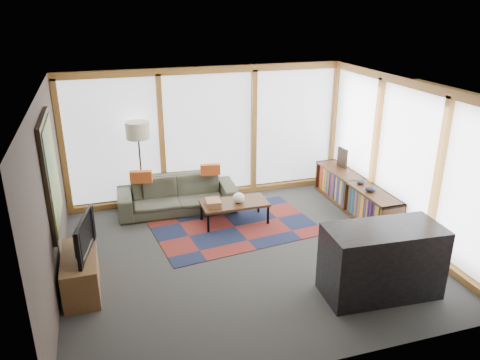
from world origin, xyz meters
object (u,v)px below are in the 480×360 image
object	(u,v)px
bar_counter	(382,261)
television	(79,236)
sofa	(177,195)
tv_console	(81,273)
bookshelf	(355,195)
coffee_table	(234,212)
floor_lamp	(141,168)

from	to	relation	value
bar_counter	television	bearing A→B (deg)	164.92
sofa	bar_counter	world-z (taller)	bar_counter
tv_console	bar_counter	world-z (taller)	bar_counter
sofa	bookshelf	distance (m)	3.33
sofa	coffee_table	bearing A→B (deg)	-39.99
bookshelf	tv_console	xyz separation A→B (m)	(-4.90, -1.21, -0.03)
sofa	floor_lamp	xyz separation A→B (m)	(-0.62, 0.13, 0.55)
sofa	tv_console	xyz separation A→B (m)	(-1.72, -2.21, -0.05)
sofa	television	bearing A→B (deg)	-124.93
coffee_table	bookshelf	bearing A→B (deg)	-4.62
bookshelf	bar_counter	world-z (taller)	bar_counter
bookshelf	bar_counter	size ratio (longest dim) A/B	1.59
television	sofa	bearing A→B (deg)	-25.75
coffee_table	bar_counter	world-z (taller)	bar_counter
tv_console	television	world-z (taller)	television
tv_console	bookshelf	bearing A→B (deg)	13.89
bookshelf	bar_counter	distance (m)	2.68
tv_console	television	xyz separation A→B (m)	(0.04, 0.03, 0.54)
tv_console	floor_lamp	bearing A→B (deg)	64.93
coffee_table	television	bearing A→B (deg)	-151.93
bookshelf	television	distance (m)	5.03
floor_lamp	coffee_table	distance (m)	1.89
tv_console	coffee_table	bearing A→B (deg)	28.32
floor_lamp	bar_counter	world-z (taller)	floor_lamp
floor_lamp	coffee_table	xyz separation A→B (m)	(1.50, -0.94, -0.67)
sofa	bookshelf	bearing A→B (deg)	-14.57
sofa	floor_lamp	world-z (taller)	floor_lamp
television	bar_counter	bearing A→B (deg)	-96.58
coffee_table	tv_console	distance (m)	2.95
bookshelf	tv_console	size ratio (longest dim) A/B	2.24
sofa	tv_console	distance (m)	2.80
sofa	floor_lamp	size ratio (longest dim) A/B	1.26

